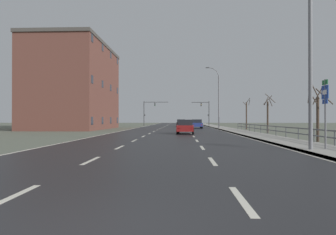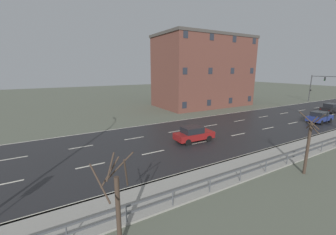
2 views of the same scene
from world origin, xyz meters
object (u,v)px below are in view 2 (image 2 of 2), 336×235
traffic_signal_left (316,84)px  brick_building (203,71)px  car_distant (331,108)px  car_far_right (320,117)px  car_near_right (194,134)px

traffic_signal_left → brick_building: size_ratio=0.32×
car_distant → brick_building: bearing=-137.4°
car_far_right → car_distant: size_ratio=0.99×
traffic_signal_left → car_far_right: traffic_signal_left is taller
car_distant → brick_building: size_ratio=0.22×
car_far_right → car_near_right: bearing=-98.1°
car_far_right → car_distant: same height
car_far_right → brick_building: size_ratio=0.22×
car_near_right → car_distant: size_ratio=0.99×
car_far_right → traffic_signal_left: bearing=116.3°
traffic_signal_left → car_far_right: size_ratio=1.47×
car_near_right → car_far_right: size_ratio=1.00×
car_far_right → car_distant: bearing=104.2°
car_far_right → brick_building: bearing=-168.7°
traffic_signal_left → car_near_right: 41.35m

